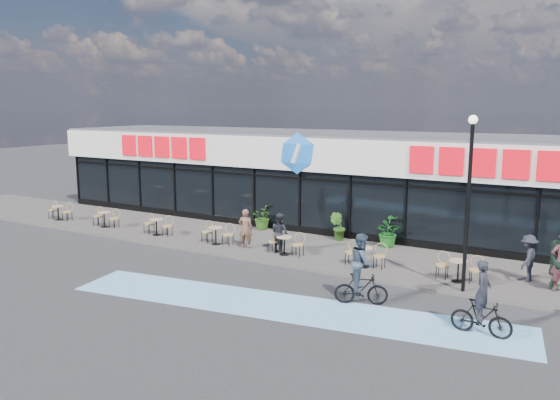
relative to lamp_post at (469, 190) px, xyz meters
name	(u,v)px	position (x,y,z in m)	size (l,w,h in m)	color
ground	(209,274)	(-8.36, -2.30, -3.38)	(120.00, 120.00, 0.00)	#28282B
sidewalk	(272,245)	(-8.36, 2.20, -3.33)	(44.00, 5.00, 0.10)	#554E4B
bike_lane	(286,307)	(-4.36, -3.80, -3.37)	(14.00, 2.20, 0.01)	#74AEDB
building	(327,177)	(-8.36, 7.63, -1.04)	(30.60, 6.57, 4.75)	black
lamp_post	(469,190)	(0.00, 0.00, 0.00)	(0.28, 0.28, 5.56)	black
bistro_set_0	(60,211)	(-20.45, 1.01, -2.82)	(1.54, 0.62, 0.90)	tan
bistro_set_1	(106,217)	(-17.10, 1.01, -2.82)	(1.54, 0.62, 0.90)	tan
bistro_set_2	(158,225)	(-13.75, 1.01, -2.82)	(1.54, 0.62, 0.90)	tan
bistro_set_3	(217,233)	(-10.40, 1.01, -2.82)	(1.54, 0.62, 0.90)	tan
bistro_set_4	(285,243)	(-7.06, 1.01, -2.82)	(1.54, 0.62, 0.90)	tan
bistro_set_5	(365,254)	(-3.71, 1.01, -2.82)	(1.54, 0.62, 0.90)	tan
bistro_set_6	(459,268)	(-0.36, 1.01, -2.82)	(1.54, 0.62, 0.90)	tan
potted_plant_left	(261,217)	(-10.24, 4.34, -2.67)	(1.09, 0.94, 1.21)	#294D16
potted_plant_mid	(338,227)	(-6.20, 4.17, -2.67)	(0.66, 0.53, 1.21)	#264C15
potted_plant_right	(387,232)	(-3.97, 4.17, -2.65)	(1.13, 0.98, 1.26)	#19591B
patron_left	(246,228)	(-8.98, 1.05, -2.46)	(0.60, 0.39, 1.64)	brown
patron_right	(280,233)	(-7.40, 1.16, -2.47)	(0.78, 0.61, 1.61)	black
pedestrian_a	(528,258)	(1.64, 2.16, -2.48)	(1.02, 0.59, 1.59)	black
pedestrian_b	(556,264)	(2.50, 1.82, -2.48)	(1.48, 0.47, 1.60)	#1D3428
cyclist_a	(482,309)	(1.06, -3.02, -2.65)	(1.61, 0.60, 2.03)	black
cyclist_b	(362,273)	(-2.50, -2.46, -2.40)	(1.67, 1.04, 2.21)	black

